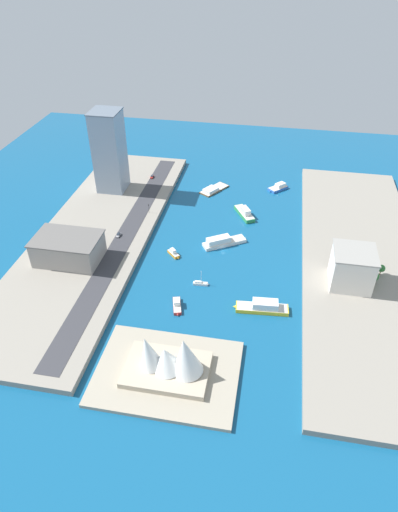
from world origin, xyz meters
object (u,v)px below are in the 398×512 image
Objects in this scene: ferry_green_doubledeck at (244,213)px; ferry_yellow_fast at (263,307)px; sailboat_small_white at (200,283)px; water_taxi_orange at (174,253)px; barge_flat_brown at (213,189)px; carpark_squat_concrete at (68,248)px; tower_tall_glass at (109,151)px; ferry_white_commuter at (222,242)px; catamaran_blue at (278,187)px; sedan_silver at (119,235)px; tugboat_red at (177,305)px; hotel_broad_white at (352,268)px; opera_landmark at (170,360)px; pickup_red at (152,177)px; traffic_light_waterfront at (149,207)px.

ferry_yellow_fast is at bearing 101.62° from ferry_green_doubledeck.
sailboat_small_white is (36.20, -14.66, -1.48)m from ferry_yellow_fast.
barge_flat_brown is at bearing -97.12° from water_taxi_orange.
carpark_squat_concrete is at bearing 37.70° from ferry_green_doubledeck.
tower_tall_glass reaches higher than barge_flat_brown.
ferry_white_commuter is 0.47× the size of tower_tall_glass.
ferry_white_commuter is at bearing -62.09° from ferry_yellow_fast.
water_taxi_orange is at bearing 58.54° from catamaran_blue.
barge_flat_brown is at bearing -122.22° from sedan_silver.
tower_tall_glass reaches higher than ferry_yellow_fast.
tugboat_red is 97.42m from hotel_broad_white.
pickup_red is at bearing -72.21° from opera_landmark.
ferry_green_doubledeck is 66.84m from traffic_light_waterfront.
traffic_light_waterfront is (86.97, 57.46, 6.17)m from catamaran_blue.
opera_landmark reaches higher than catamaran_blue.
sedan_silver is (76.40, 46.13, 2.29)m from ferry_green_doubledeck.
opera_landmark reaches higher than barge_flat_brown.
hotel_broad_white reaches higher than carpark_squat_concrete.
pickup_red reaches higher than catamaran_blue.
barge_flat_brown is 87.27m from water_taxi_orange.
pickup_red is at bearing -69.58° from tugboat_red.
ferry_white_commuter is (-17.05, 69.92, 1.16)m from barge_flat_brown.
opera_landmark is (1.88, 64.89, 9.38)m from sailboat_small_white.
tugboat_red is 74.23m from sedan_silver.
carpark_squat_concrete is (96.81, 74.81, 9.08)m from ferry_green_doubledeck.
tower_tall_glass is (84.31, -95.79, 32.02)m from sailboat_small_white.
barge_flat_brown is 0.93× the size of ferry_white_commuter.
tugboat_red is 0.24× the size of tower_tall_glass.
ferry_green_doubledeck is at bearing -148.88° from sedan_silver.
opera_landmark is (-78.17, 69.93, -0.93)m from carpark_squat_concrete.
ferry_green_doubledeck is at bearing -105.11° from ferry_white_commuter.
sailboat_small_white reaches higher than water_taxi_orange.
water_taxi_orange is 47.03m from tugboat_red.
sedan_silver is (-24.67, 62.06, -28.49)m from tower_tall_glass.
catamaran_blue is (-32.23, -81.56, -0.63)m from ferry_white_commuter.
ferry_green_doubledeck is 103.60m from tugboat_red.
hotel_broad_white reaches higher than opera_landmark.
barge_flat_brown is at bearing -129.44° from traffic_light_waterfront.
ferry_green_doubledeck is 4.60× the size of pickup_red.
water_taxi_orange is at bearing 55.19° from ferry_green_doubledeck.
ferry_green_doubledeck is 146.17m from opera_landmark.
tower_tall_glass is 11.53× the size of sedan_silver.
water_taxi_orange is 0.32× the size of ferry_yellow_fast.
sailboat_small_white reaches higher than sedan_silver.
water_taxi_orange is 32.86m from sailboat_small_white.
tugboat_red is at bearing 90.70° from barge_flat_brown.
barge_flat_brown is 111.98m from sailboat_small_white.
hotel_broad_white is (-81.74, -12.61, 13.21)m from sailboat_small_white.
tower_tall_glass is 93.41m from carpark_squat_concrete.
ferry_green_doubledeck is at bearing 130.91° from barge_flat_brown.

